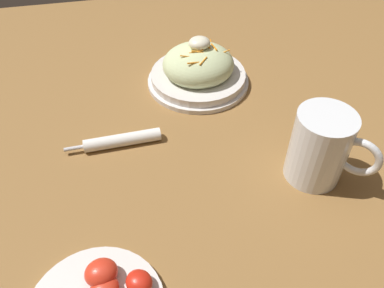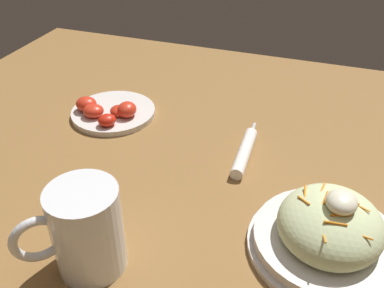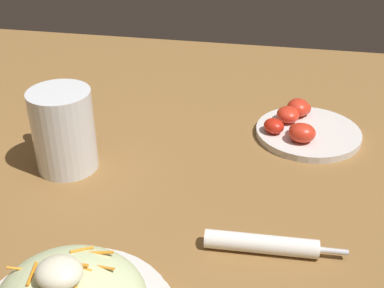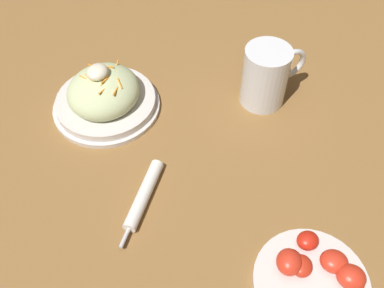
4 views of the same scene
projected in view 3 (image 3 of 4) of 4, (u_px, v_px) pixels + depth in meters
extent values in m
plane|color=olive|center=(121.00, 208.00, 0.74)|extent=(1.43, 1.43, 0.00)
cylinder|color=orange|center=(19.00, 269.00, 0.52)|extent=(0.03, 0.01, 0.01)
cylinder|color=orange|center=(39.00, 278.00, 0.50)|extent=(0.01, 0.03, 0.00)
cylinder|color=orange|center=(82.00, 250.00, 0.54)|extent=(0.02, 0.02, 0.01)
cylinder|color=orange|center=(79.00, 266.00, 0.51)|extent=(0.03, 0.01, 0.01)
cylinder|color=orange|center=(58.00, 283.00, 0.49)|extent=(0.01, 0.03, 0.00)
cylinder|color=orange|center=(60.00, 282.00, 0.49)|extent=(0.01, 0.02, 0.01)
cylinder|color=orange|center=(99.00, 253.00, 0.54)|extent=(0.03, 0.01, 0.01)
cylinder|color=orange|center=(104.00, 267.00, 0.52)|extent=(0.02, 0.01, 0.01)
cylinder|color=orange|center=(32.00, 274.00, 0.51)|extent=(0.01, 0.03, 0.00)
cylinder|color=orange|center=(77.00, 265.00, 0.51)|extent=(0.03, 0.01, 0.01)
ellipsoid|color=#EFEACC|center=(59.00, 272.00, 0.49)|extent=(0.05, 0.04, 0.03)
cylinder|color=white|center=(64.00, 130.00, 0.80)|extent=(0.10, 0.10, 0.13)
cylinder|color=orange|center=(65.00, 142.00, 0.81)|extent=(0.09, 0.09, 0.09)
cylinder|color=white|center=(61.00, 113.00, 0.78)|extent=(0.09, 0.09, 0.01)
torus|color=white|center=(48.00, 109.00, 0.84)|extent=(0.06, 0.06, 0.07)
cylinder|color=white|center=(261.00, 244.00, 0.65)|extent=(0.15, 0.03, 0.02)
cylinder|color=silver|center=(334.00, 251.00, 0.64)|extent=(0.04, 0.01, 0.01)
cylinder|color=silver|center=(308.00, 133.00, 0.91)|extent=(0.19, 0.19, 0.01)
ellipsoid|color=red|center=(299.00, 108.00, 0.95)|extent=(0.05, 0.04, 0.03)
ellipsoid|color=red|center=(300.00, 130.00, 0.89)|extent=(0.05, 0.04, 0.02)
ellipsoid|color=red|center=(302.00, 133.00, 0.87)|extent=(0.05, 0.05, 0.03)
ellipsoid|color=red|center=(274.00, 126.00, 0.90)|extent=(0.05, 0.05, 0.02)
ellipsoid|color=red|center=(298.00, 108.00, 0.95)|extent=(0.05, 0.05, 0.03)
ellipsoid|color=red|center=(288.00, 115.00, 0.93)|extent=(0.05, 0.05, 0.03)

